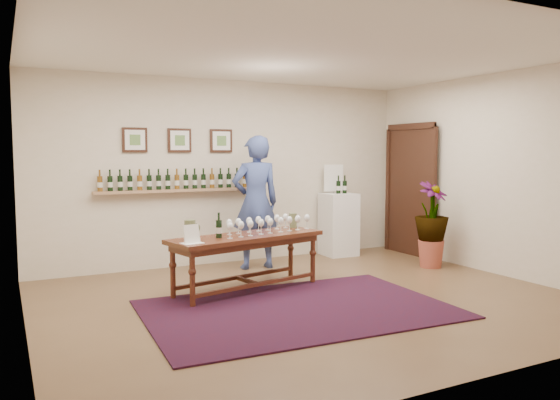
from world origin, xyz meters
name	(u,v)px	position (x,y,z in m)	size (l,w,h in m)	color
ground	(311,300)	(0.00, 0.00, 0.00)	(6.00, 6.00, 0.00)	brown
room_shell	(366,189)	(2.11, 1.86, 1.12)	(6.00, 6.00, 6.00)	beige
rug	(298,309)	(-0.34, -0.29, 0.01)	(3.24, 2.16, 0.02)	#470C17
tasting_table	(247,243)	(-0.50, 0.72, 0.59)	(2.05, 1.02, 0.70)	#462611
table_glasses	(260,225)	(-0.29, 0.80, 0.80)	(1.44, 0.33, 0.20)	white
table_bottles	(218,225)	(-0.89, 0.69, 0.84)	(0.27, 0.16, 0.29)	black
pitcher_left	(190,230)	(-1.25, 0.62, 0.82)	(0.15, 0.15, 0.24)	#5C653F
pitcher_right	(293,220)	(0.32, 1.04, 0.79)	(0.12, 0.12, 0.19)	#5C653F
menu_card	(191,234)	(-1.29, 0.44, 0.80)	(0.23, 0.17, 0.21)	white
display_pedestal	(339,224)	(1.80, 2.19, 0.51)	(0.51, 0.51, 1.03)	white
pedestal_bottles	(342,184)	(1.83, 2.16, 1.18)	(0.31, 0.08, 0.31)	black
info_sign	(333,178)	(1.81, 2.36, 1.28)	(0.36, 0.02, 0.49)	white
potted_plant	(432,224)	(2.49, 0.74, 0.64)	(0.71, 0.71, 1.10)	#A14835
person	(256,202)	(0.15, 1.88, 0.97)	(0.71, 0.47, 1.95)	#374882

